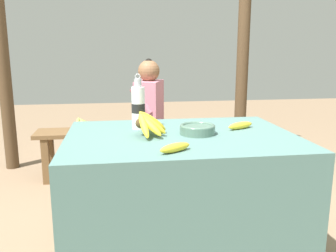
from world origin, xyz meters
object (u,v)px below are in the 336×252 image
Objects in this scene: seated_vendor at (144,109)px; banana_bunch_green at (82,124)px; water_bottle at (138,107)px; support_post_far at (243,51)px; wooden_bench at (132,136)px; banana_bunch_ripe at (148,123)px; loose_banana_side at (240,125)px; loose_banana_front at (175,148)px; support_post_near at (2,51)px; serving_bowl at (197,129)px.

seated_vendor is 0.57m from banana_bunch_green.
support_post_far reaches higher than water_bottle.
seated_vendor is (0.12, -0.02, 0.26)m from wooden_bench.
seated_vendor reaches higher than banana_bunch_ripe.
water_bottle is 0.19× the size of wooden_bench.
loose_banana_side reaches higher than wooden_bench.
loose_banana_front is 0.16× the size of seated_vendor.
loose_banana_front is 0.90× the size of loose_banana_side.
seated_vendor is (0.08, 1.29, -0.13)m from banana_bunch_ripe.
support_post_far is (1.18, 1.51, 0.32)m from water_bottle.
seated_vendor is 0.47× the size of support_post_near.
support_post_far is at bearing 63.04° from serving_bowl.
seated_vendor reaches higher than loose_banana_front.
support_post_near reaches higher than loose_banana_front.
banana_bunch_green is 0.12× the size of support_post_far.
seated_vendor is 0.47× the size of support_post_far.
banana_bunch_green is (-0.44, 0.00, 0.13)m from wooden_bench.
serving_bowl is 0.60× the size of water_bottle.
banana_bunch_ripe is at bearing 105.70° from seated_vendor.
water_bottle is 1.14m from seated_vendor.
banana_bunch_ripe reaches higher than banana_bunch_green.
serving_bowl is at bearing -0.62° from banana_bunch_ripe.
banana_bunch_ripe is 2.07m from support_post_far.
banana_bunch_green is 1.77m from support_post_far.
loose_banana_front and loose_banana_side have the same top height.
serving_bowl is 0.29m from loose_banana_side.
wooden_bench is 0.75× the size of support_post_near.
wooden_bench is (-0.31, 1.31, -0.35)m from serving_bowl.
serving_bowl is at bearing -30.00° from water_bottle.
wooden_bench is at bearing -18.20° from support_post_near.
loose_banana_front is 0.07× the size of support_post_near.
water_bottle is at bearing 150.00° from serving_bowl.
seated_vendor is at bearing -1.86° from banana_bunch_green.
support_post_far is (1.61, 0.38, 0.64)m from banana_bunch_green.
banana_bunch_ripe is 0.35m from loose_banana_front.
support_post_near is at bearing 180.00° from support_post_far.
support_post_near reaches higher than seated_vendor.
loose_banana_side is (0.28, 0.09, -0.01)m from serving_bowl.
seated_vendor reaches higher than wooden_bench.
banana_bunch_green is (-0.57, 1.65, -0.21)m from loose_banana_front.
water_bottle is at bearing 104.42° from loose_banana_front.
loose_banana_front reaches higher than banana_bunch_green.
water_bottle is at bearing 102.64° from banana_bunch_ripe.
support_post_far reaches higher than loose_banana_front.
water_bottle is at bearing -52.29° from support_post_near.
support_post_far reaches higher than loose_banana_side.
serving_bowl is 2.29m from support_post_near.
loose_banana_front is at bearing -85.48° from wooden_bench.
water_bottle is (-0.04, 0.18, 0.06)m from banana_bunch_ripe.
wooden_bench is 1.58× the size of seated_vendor.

